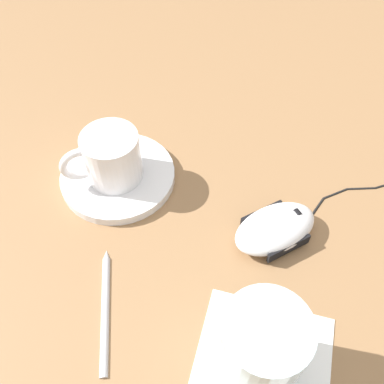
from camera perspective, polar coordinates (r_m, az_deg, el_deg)
ground_plane at (r=0.52m, az=-0.69°, el=-8.16°), size 3.00×3.00×0.00m
saucer at (r=0.59m, az=-9.82°, el=2.11°), size 0.15×0.15×0.01m
coffee_cup at (r=0.56m, az=-10.84°, el=4.56°), size 0.08×0.09×0.07m
computer_mouse at (r=0.53m, az=11.03°, el=-4.78°), size 0.12×0.12×0.03m
napkin_under_glass at (r=0.47m, az=9.36°, el=-21.81°), size 0.14×0.14×0.00m
drinking_glass at (r=0.42m, az=9.12°, el=-20.06°), size 0.08×0.08×0.11m
pen at (r=0.49m, az=-11.57°, el=-14.85°), size 0.14×0.06×0.01m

